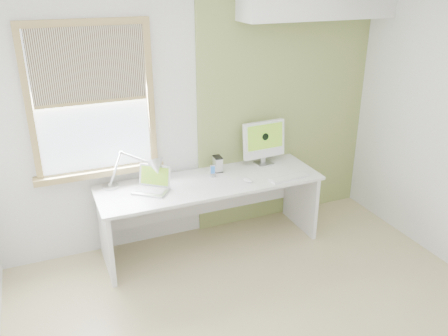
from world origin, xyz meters
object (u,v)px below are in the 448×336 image
desk_lamp (147,169)px  laptop (153,184)px  desk (208,197)px  external_drive (218,164)px  imac (264,140)px

desk_lamp → laptop: 0.15m
desk → laptop: bearing=-177.2°
laptop → external_drive: (0.73, 0.17, 0.02)m
desk_lamp → imac: (1.28, 0.12, 0.07)m
laptop → external_drive: bearing=13.4°
desk_lamp → imac: 1.29m
desk → desk_lamp: desk_lamp is taller
external_drive → imac: size_ratio=0.33×
desk_lamp → imac: size_ratio=1.27×
desk → desk_lamp: (-0.59, 0.03, 0.39)m
desk_lamp → external_drive: 0.77m
external_drive → imac: 0.56m
desk_lamp → imac: bearing=5.2°
desk → laptop: laptop is taller
laptop → external_drive: size_ratio=2.52×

